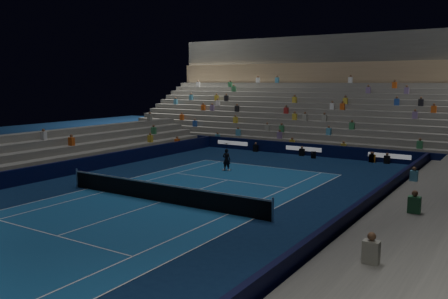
% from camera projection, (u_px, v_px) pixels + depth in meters
% --- Properties ---
extents(ground, '(90.00, 90.00, 0.00)m').
position_uv_depth(ground, '(161.00, 202.00, 24.09)').
color(ground, '#0B2044').
rests_on(ground, ground).
extents(court_surface, '(10.97, 23.77, 0.01)m').
position_uv_depth(court_surface, '(161.00, 202.00, 24.09)').
color(court_surface, '#19518B').
rests_on(court_surface, ground).
extents(sponsor_barrier_far, '(44.00, 0.25, 1.00)m').
position_uv_depth(sponsor_barrier_far, '(304.00, 149.00, 39.42)').
color(sponsor_barrier_far, black).
rests_on(sponsor_barrier_far, ground).
extents(sponsor_barrier_east, '(0.25, 37.00, 1.00)m').
position_uv_depth(sponsor_barrier_east, '(346.00, 223.00, 18.83)').
color(sponsor_barrier_east, black).
rests_on(sponsor_barrier_east, ground).
extents(sponsor_barrier_west, '(0.25, 37.00, 1.00)m').
position_uv_depth(sponsor_barrier_west, '(41.00, 173.00, 29.20)').
color(sponsor_barrier_west, '#080C33').
rests_on(sponsor_barrier_west, ground).
extents(grandstand_main, '(44.00, 15.20, 11.20)m').
position_uv_depth(grandstand_main, '(342.00, 109.00, 46.84)').
color(grandstand_main, slate).
rests_on(grandstand_main, ground).
extents(grandstand_east, '(5.00, 37.00, 2.50)m').
position_uv_depth(grandstand_east, '(441.00, 227.00, 16.92)').
color(grandstand_east, '#60605B').
rests_on(grandstand_east, ground).
extents(grandstand_west, '(5.00, 37.00, 2.50)m').
position_uv_depth(grandstand_west, '(8.00, 161.00, 30.99)').
color(grandstand_west, slate).
rests_on(grandstand_west, ground).
extents(tennis_net, '(12.90, 0.10, 1.10)m').
position_uv_depth(tennis_net, '(161.00, 192.00, 24.01)').
color(tennis_net, '#B2B2B7').
rests_on(tennis_net, ground).
extents(tennis_player, '(0.62, 0.47, 1.54)m').
position_uv_depth(tennis_player, '(227.00, 160.00, 32.46)').
color(tennis_player, black).
rests_on(tennis_player, ground).
extents(broadcast_camera, '(0.53, 0.89, 0.52)m').
position_uv_depth(broadcast_camera, '(313.00, 155.00, 37.89)').
color(broadcast_camera, black).
rests_on(broadcast_camera, ground).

